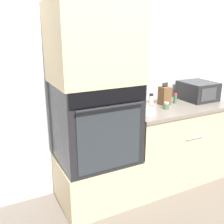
% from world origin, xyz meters
% --- Properties ---
extents(ground_plane, '(12.00, 12.00, 0.00)m').
position_xyz_m(ground_plane, '(0.00, 0.00, 0.00)').
color(ground_plane, '#6B6056').
extents(wall_back, '(8.00, 0.05, 2.50)m').
position_xyz_m(wall_back, '(0.00, 0.63, 1.25)').
color(wall_back, silver).
rests_on(wall_back, ground_plane).
extents(oven_cabinet_base, '(0.74, 0.60, 0.46)m').
position_xyz_m(oven_cabinet_base, '(-0.37, 0.30, 0.23)').
color(oven_cabinet_base, beige).
rests_on(oven_cabinet_base, ground_plane).
extents(wall_oven, '(0.71, 0.64, 0.75)m').
position_xyz_m(wall_oven, '(-0.37, 0.30, 0.84)').
color(wall_oven, black).
rests_on(wall_oven, oven_cabinet_base).
extents(oven_cabinet_upper, '(0.74, 0.60, 0.68)m').
position_xyz_m(oven_cabinet_upper, '(-0.37, 0.30, 1.55)').
color(oven_cabinet_upper, beige).
rests_on(oven_cabinet_upper, wall_oven).
extents(counter_unit, '(1.21, 0.63, 0.88)m').
position_xyz_m(counter_unit, '(0.59, 0.30, 0.44)').
color(counter_unit, beige).
rests_on(counter_unit, ground_plane).
extents(microwave, '(0.35, 0.38, 0.21)m').
position_xyz_m(microwave, '(0.95, 0.37, 0.98)').
color(microwave, '#232326').
rests_on(microwave, counter_unit).
extents(knife_block, '(0.10, 0.11, 0.24)m').
position_xyz_m(knife_block, '(0.48, 0.38, 0.98)').
color(knife_block, brown).
rests_on(knife_block, counter_unit).
extents(bowl, '(0.18, 0.18, 0.04)m').
position_xyz_m(bowl, '(0.13, 0.21, 0.90)').
color(bowl, white).
rests_on(bowl, counter_unit).
extents(condiment_jar_near, '(0.06, 0.06, 0.07)m').
position_xyz_m(condiment_jar_near, '(0.39, 0.23, 0.91)').
color(condiment_jar_near, '#427047').
rests_on(condiment_jar_near, counter_unit).
extents(condiment_jar_mid, '(0.04, 0.04, 0.11)m').
position_xyz_m(condiment_jar_mid, '(0.62, 0.36, 0.93)').
color(condiment_jar_mid, '#427047').
rests_on(condiment_jar_mid, counter_unit).
extents(condiment_jar_far, '(0.05, 0.05, 0.11)m').
position_xyz_m(condiment_jar_far, '(0.39, 0.49, 0.93)').
color(condiment_jar_far, silver).
rests_on(condiment_jar_far, counter_unit).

